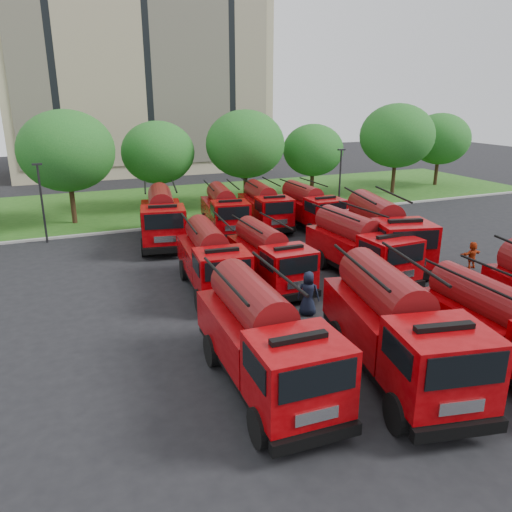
{
  "coord_description": "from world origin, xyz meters",
  "views": [
    {
      "loc": [
        -9.55,
        -16.74,
        9.2
      ],
      "look_at": [
        -0.74,
        4.19,
        1.8
      ],
      "focal_mm": 35.0,
      "sensor_mm": 36.0,
      "label": 1
    }
  ],
  "objects_px": {
    "fire_truck_4": "(211,259)",
    "fire_truck_5": "(269,256)",
    "fire_truck_9": "(224,210)",
    "firefighter_4": "(307,314)",
    "fire_truck_2": "(501,328)",
    "fire_truck_1": "(397,328)",
    "firefighter_5": "(470,268)",
    "fire_truck_8": "(162,217)",
    "fire_truck_10": "(264,206)",
    "fire_truck_11": "(309,207)",
    "fire_truck_6": "(359,246)",
    "fire_truck_7": "(382,232)",
    "fire_truck_0": "(264,339)"
  },
  "relations": [
    {
      "from": "fire_truck_1",
      "to": "fire_truck_9",
      "type": "xyz_separation_m",
      "value": [
        0.86,
        19.84,
        -0.24
      ]
    },
    {
      "from": "fire_truck_2",
      "to": "fire_truck_4",
      "type": "distance_m",
      "value": 12.95
    },
    {
      "from": "fire_truck_9",
      "to": "fire_truck_4",
      "type": "bearing_deg",
      "value": -104.09
    },
    {
      "from": "firefighter_4",
      "to": "fire_truck_2",
      "type": "bearing_deg",
      "value": 158.63
    },
    {
      "from": "fire_truck_2",
      "to": "fire_truck_4",
      "type": "height_order",
      "value": "fire_truck_4"
    },
    {
      "from": "firefighter_5",
      "to": "fire_truck_9",
      "type": "bearing_deg",
      "value": -52.86
    },
    {
      "from": "fire_truck_6",
      "to": "fire_truck_9",
      "type": "relative_size",
      "value": 1.02
    },
    {
      "from": "fire_truck_0",
      "to": "fire_truck_6",
      "type": "distance_m",
      "value": 11.66
    },
    {
      "from": "fire_truck_8",
      "to": "fire_truck_9",
      "type": "height_order",
      "value": "fire_truck_8"
    },
    {
      "from": "firefighter_5",
      "to": "fire_truck_11",
      "type": "bearing_deg",
      "value": -71.46
    },
    {
      "from": "fire_truck_7",
      "to": "fire_truck_9",
      "type": "xyz_separation_m",
      "value": [
        -5.92,
        9.8,
        -0.28
      ]
    },
    {
      "from": "fire_truck_8",
      "to": "fire_truck_7",
      "type": "bearing_deg",
      "value": -29.9
    },
    {
      "from": "fire_truck_7",
      "to": "fire_truck_10",
      "type": "xyz_separation_m",
      "value": [
        -2.74,
        10.11,
        -0.31
      ]
    },
    {
      "from": "fire_truck_0",
      "to": "fire_truck_5",
      "type": "distance_m",
      "value": 9.3
    },
    {
      "from": "fire_truck_8",
      "to": "fire_truck_10",
      "type": "distance_m",
      "value": 7.8
    },
    {
      "from": "fire_truck_5",
      "to": "fire_truck_10",
      "type": "xyz_separation_m",
      "value": [
        4.42,
        10.61,
        0.04
      ]
    },
    {
      "from": "fire_truck_4",
      "to": "fire_truck_10",
      "type": "distance_m",
      "value": 12.49
    },
    {
      "from": "fire_truck_8",
      "to": "fire_truck_9",
      "type": "xyz_separation_m",
      "value": [
        4.51,
        0.94,
        -0.16
      ]
    },
    {
      "from": "fire_truck_2",
      "to": "fire_truck_10",
      "type": "relative_size",
      "value": 0.99
    },
    {
      "from": "fire_truck_9",
      "to": "fire_truck_10",
      "type": "bearing_deg",
      "value": 14.28
    },
    {
      "from": "fire_truck_2",
      "to": "fire_truck_1",
      "type": "bearing_deg",
      "value": 167.17
    },
    {
      "from": "fire_truck_9",
      "to": "firefighter_4",
      "type": "distance_m",
      "value": 14.46
    },
    {
      "from": "fire_truck_4",
      "to": "fire_truck_10",
      "type": "relative_size",
      "value": 1.03
    },
    {
      "from": "fire_truck_4",
      "to": "firefighter_5",
      "type": "bearing_deg",
      "value": -4.95
    },
    {
      "from": "fire_truck_2",
      "to": "fire_truck_5",
      "type": "relative_size",
      "value": 1.05
    },
    {
      "from": "fire_truck_10",
      "to": "fire_truck_11",
      "type": "xyz_separation_m",
      "value": [
        2.75,
        -1.63,
        0.02
      ]
    },
    {
      "from": "fire_truck_1",
      "to": "fire_truck_4",
      "type": "distance_m",
      "value": 10.53
    },
    {
      "from": "fire_truck_2",
      "to": "fire_truck_9",
      "type": "xyz_separation_m",
      "value": [
        -2.77,
        20.81,
        0.02
      ]
    },
    {
      "from": "fire_truck_1",
      "to": "firefighter_4",
      "type": "height_order",
      "value": "fire_truck_1"
    },
    {
      "from": "fire_truck_1",
      "to": "fire_truck_2",
      "type": "bearing_deg",
      "value": -3.0
    },
    {
      "from": "fire_truck_9",
      "to": "firefighter_5",
      "type": "bearing_deg",
      "value": -42.48
    },
    {
      "from": "fire_truck_5",
      "to": "fire_truck_8",
      "type": "xyz_separation_m",
      "value": [
        -3.27,
        9.35,
        0.23
      ]
    },
    {
      "from": "fire_truck_1",
      "to": "fire_truck_10",
      "type": "bearing_deg",
      "value": 90.6
    },
    {
      "from": "fire_truck_1",
      "to": "fire_truck_11",
      "type": "distance_m",
      "value": 19.74
    },
    {
      "from": "firefighter_5",
      "to": "fire_truck_4",
      "type": "bearing_deg",
      "value": -12.27
    },
    {
      "from": "fire_truck_6",
      "to": "fire_truck_9",
      "type": "height_order",
      "value": "fire_truck_6"
    },
    {
      "from": "fire_truck_1",
      "to": "fire_truck_9",
      "type": "bearing_deg",
      "value": 99.45
    },
    {
      "from": "fire_truck_7",
      "to": "firefighter_5",
      "type": "distance_m",
      "value": 5.24
    },
    {
      "from": "fire_truck_1",
      "to": "firefighter_5",
      "type": "bearing_deg",
      "value": 46.07
    },
    {
      "from": "fire_truck_1",
      "to": "firefighter_5",
      "type": "distance_m",
      "value": 13.31
    },
    {
      "from": "fire_truck_8",
      "to": "fire_truck_6",
      "type": "bearing_deg",
      "value": -40.82
    },
    {
      "from": "fire_truck_10",
      "to": "firefighter_4",
      "type": "relative_size",
      "value": 3.45
    },
    {
      "from": "fire_truck_1",
      "to": "fire_truck_6",
      "type": "distance_m",
      "value": 9.87
    },
    {
      "from": "fire_truck_7",
      "to": "firefighter_5",
      "type": "xyz_separation_m",
      "value": [
        4.14,
        -2.64,
        -1.83
      ]
    },
    {
      "from": "fire_truck_6",
      "to": "firefighter_4",
      "type": "relative_size",
      "value": 3.64
    },
    {
      "from": "fire_truck_2",
      "to": "firefighter_4",
      "type": "bearing_deg",
      "value": 123.54
    },
    {
      "from": "fire_truck_4",
      "to": "fire_truck_5",
      "type": "height_order",
      "value": "fire_truck_4"
    },
    {
      "from": "fire_truck_1",
      "to": "fire_truck_2",
      "type": "xyz_separation_m",
      "value": [
        3.63,
        -0.97,
        -0.26
      ]
    },
    {
      "from": "fire_truck_0",
      "to": "fire_truck_9",
      "type": "bearing_deg",
      "value": 76.23
    },
    {
      "from": "fire_truck_2",
      "to": "fire_truck_6",
      "type": "distance_m",
      "value": 9.81
    }
  ]
}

